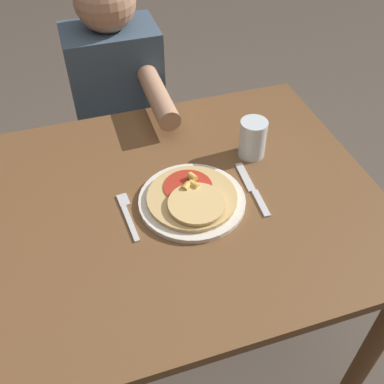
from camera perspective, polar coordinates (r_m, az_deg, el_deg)
ground_plane at (r=1.84m, az=-0.97°, el=-17.44°), size 8.00×8.00×0.00m
dining_table at (r=1.31m, az=-1.30°, el=-4.25°), size 1.09×0.90×0.75m
plate at (r=1.21m, az=0.00°, el=-1.11°), size 0.29×0.29×0.01m
pizza at (r=1.20m, az=0.10°, el=-0.72°), size 0.24×0.24×0.04m
fork at (r=1.20m, az=-8.22°, el=-2.71°), size 0.03×0.18×0.00m
knife at (r=1.26m, az=7.72°, el=0.32°), size 0.03×0.22×0.00m
drinking_glass at (r=1.34m, az=7.70°, el=6.75°), size 0.08×0.08×0.12m
person_diner at (r=1.78m, az=-9.25°, el=11.46°), size 0.33×0.52×1.15m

